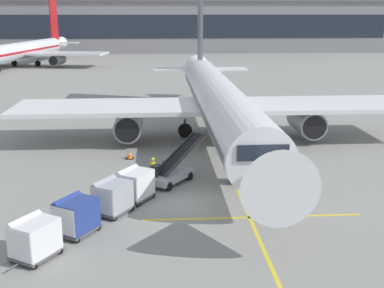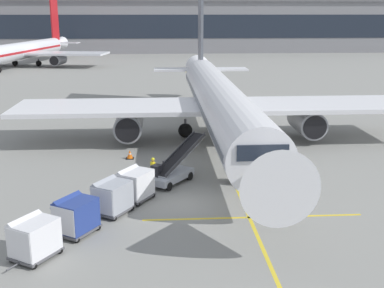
% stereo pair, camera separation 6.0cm
% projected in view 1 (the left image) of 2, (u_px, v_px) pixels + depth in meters
% --- Properties ---
extents(ground_plane, '(600.00, 600.00, 0.00)m').
position_uv_depth(ground_plane, '(186.00, 204.00, 28.34)').
color(ground_plane, gray).
extents(parked_airplane, '(34.53, 44.42, 14.70)m').
position_uv_depth(parked_airplane, '(218.00, 100.00, 41.75)').
color(parked_airplane, white).
rests_on(parked_airplane, ground).
extents(belt_loader, '(4.22, 5.11, 2.71)m').
position_uv_depth(belt_loader, '(172.00, 170.00, 31.83)').
color(belt_loader, '#A3A8B2').
rests_on(belt_loader, ground).
extents(baggage_cart_lead, '(2.41, 2.74, 1.91)m').
position_uv_depth(baggage_cart_lead, '(135.00, 184.00, 28.74)').
color(baggage_cart_lead, '#515156').
rests_on(baggage_cart_lead, ground).
extents(baggage_cart_second, '(2.41, 2.74, 1.91)m').
position_uv_depth(baggage_cart_second, '(112.00, 196.00, 26.81)').
color(baggage_cart_second, '#515156').
rests_on(baggage_cart_second, ground).
extents(baggage_cart_third, '(2.41, 2.74, 1.91)m').
position_uv_depth(baggage_cart_third, '(76.00, 215.00, 24.34)').
color(baggage_cart_third, '#515156').
rests_on(baggage_cart_third, ground).
extents(baggage_cart_fourth, '(2.41, 2.74, 1.91)m').
position_uv_depth(baggage_cart_fourth, '(34.00, 237.00, 21.93)').
color(baggage_cart_fourth, '#515156').
rests_on(baggage_cart_fourth, ground).
extents(ground_crew_by_loader, '(0.37, 0.53, 1.74)m').
position_uv_depth(ground_crew_by_loader, '(153.00, 169.00, 31.52)').
color(ground_crew_by_loader, black).
rests_on(ground_crew_by_loader, ground).
extents(ground_crew_by_carts, '(0.56, 0.33, 1.74)m').
position_uv_depth(ground_crew_by_carts, '(144.00, 182.00, 29.09)').
color(ground_crew_by_carts, '#514C42').
rests_on(ground_crew_by_carts, ground).
extents(safety_cone_engine_keepout, '(0.59, 0.59, 0.67)m').
position_uv_depth(safety_cone_engine_keepout, '(130.00, 155.00, 37.01)').
color(safety_cone_engine_keepout, black).
rests_on(safety_cone_engine_keepout, ground).
extents(apron_guidance_line_lead_in, '(0.20, 110.00, 0.01)m').
position_uv_depth(apron_guidance_line_lead_in, '(216.00, 142.00, 41.84)').
color(apron_guidance_line_lead_in, yellow).
rests_on(apron_guidance_line_lead_in, ground).
extents(apron_guidance_line_stop_bar, '(12.00, 0.20, 0.01)m').
position_uv_depth(apron_guidance_line_stop_bar, '(253.00, 217.00, 26.51)').
color(apron_guidance_line_stop_bar, yellow).
rests_on(apron_guidance_line_stop_bar, ground).
extents(terminal_building, '(134.28, 19.72, 14.03)m').
position_uv_depth(terminal_building, '(142.00, 26.00, 135.66)').
color(terminal_building, gray).
rests_on(terminal_building, ground).
extents(distant_airplane, '(34.31, 42.62, 14.09)m').
position_uv_depth(distant_airplane, '(23.00, 51.00, 98.17)').
color(distant_airplane, silver).
rests_on(distant_airplane, ground).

